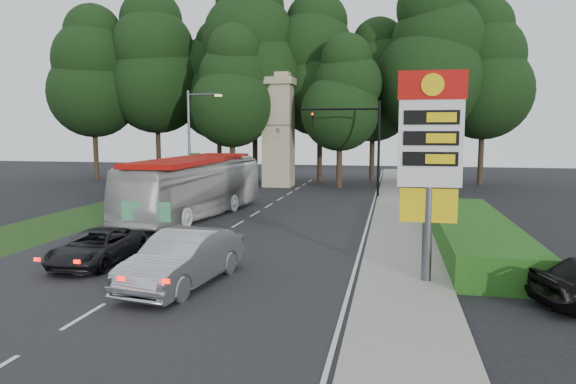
% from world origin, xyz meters
% --- Properties ---
extents(ground, '(120.00, 120.00, 0.00)m').
position_xyz_m(ground, '(0.00, 0.00, 0.00)').
color(ground, black).
rests_on(ground, ground).
extents(road_surface, '(14.00, 80.00, 0.02)m').
position_xyz_m(road_surface, '(0.00, 12.00, 0.01)').
color(road_surface, black).
rests_on(road_surface, ground).
extents(sidewalk_right, '(3.00, 80.00, 0.12)m').
position_xyz_m(sidewalk_right, '(8.50, 12.00, 0.06)').
color(sidewalk_right, gray).
rests_on(sidewalk_right, ground).
extents(grass_verge_left, '(5.00, 50.00, 0.02)m').
position_xyz_m(grass_verge_left, '(-9.50, 18.00, 0.01)').
color(grass_verge_left, '#193814').
rests_on(grass_verge_left, ground).
extents(hedge, '(3.00, 14.00, 1.20)m').
position_xyz_m(hedge, '(11.50, 8.00, 0.60)').
color(hedge, '#1C4D14').
rests_on(hedge, ground).
extents(gas_station_pylon, '(2.10, 0.45, 6.85)m').
position_xyz_m(gas_station_pylon, '(9.20, 1.99, 4.45)').
color(gas_station_pylon, '#59595E').
rests_on(gas_station_pylon, ground).
extents(traffic_signal_mast, '(6.10, 0.35, 7.20)m').
position_xyz_m(traffic_signal_mast, '(5.68, 24.00, 4.67)').
color(traffic_signal_mast, black).
rests_on(traffic_signal_mast, ground).
extents(streetlight_signs, '(2.75, 0.98, 8.00)m').
position_xyz_m(streetlight_signs, '(-6.99, 22.01, 4.44)').
color(streetlight_signs, '#59595E').
rests_on(streetlight_signs, ground).
extents(monument, '(3.00, 3.00, 10.05)m').
position_xyz_m(monument, '(-2.00, 30.00, 5.10)').
color(monument, tan).
rests_on(monument, ground).
extents(tree_far_west, '(8.96, 8.96, 17.60)m').
position_xyz_m(tree_far_west, '(-22.00, 33.00, 10.68)').
color(tree_far_west, '#2D2116').
rests_on(tree_far_west, ground).
extents(tree_west_mid, '(9.80, 9.80, 19.25)m').
position_xyz_m(tree_west_mid, '(-16.00, 35.00, 11.69)').
color(tree_west_mid, '#2D2116').
rests_on(tree_west_mid, ground).
extents(tree_west_near, '(8.40, 8.40, 16.50)m').
position_xyz_m(tree_west_near, '(-10.00, 37.00, 10.02)').
color(tree_west_near, '#2D2116').
rests_on(tree_west_near, ground).
extents(tree_center_left, '(10.08, 10.08, 19.80)m').
position_xyz_m(tree_center_left, '(-5.00, 33.00, 12.02)').
color(tree_center_left, '#2D2116').
rests_on(tree_center_left, ground).
extents(tree_center_right, '(9.24, 9.24, 18.15)m').
position_xyz_m(tree_center_right, '(1.00, 35.00, 11.02)').
color(tree_center_right, '#2D2116').
rests_on(tree_center_right, ground).
extents(tree_east_near, '(8.12, 8.12, 15.95)m').
position_xyz_m(tree_east_near, '(6.00, 37.00, 9.68)').
color(tree_east_near, '#2D2116').
rests_on(tree_east_near, ground).
extents(tree_east_mid, '(9.52, 9.52, 18.70)m').
position_xyz_m(tree_east_mid, '(11.00, 33.00, 11.35)').
color(tree_east_mid, '#2D2116').
rests_on(tree_east_mid, ground).
extents(tree_far_east, '(8.68, 8.68, 17.05)m').
position_xyz_m(tree_far_east, '(16.00, 35.00, 10.35)').
color(tree_far_east, '#2D2116').
rests_on(tree_far_east, ground).
extents(tree_monument_left, '(7.28, 7.28, 14.30)m').
position_xyz_m(tree_monument_left, '(-6.00, 29.00, 8.68)').
color(tree_monument_left, '#2D2116').
rests_on(tree_monument_left, ground).
extents(tree_monument_right, '(6.72, 6.72, 13.20)m').
position_xyz_m(tree_monument_right, '(3.50, 29.50, 8.01)').
color(tree_monument_right, '#2D2116').
rests_on(tree_monument_right, ground).
extents(transit_bus, '(4.54, 12.67, 3.45)m').
position_xyz_m(transit_bus, '(-3.18, 12.92, 1.73)').
color(transit_bus, beige).
rests_on(transit_bus, ground).
extents(sedan_silver, '(2.59, 5.57, 1.77)m').
position_xyz_m(sedan_silver, '(1.50, 0.23, 0.88)').
color(sedan_silver, '#A8AAB0').
rests_on(sedan_silver, ground).
extents(suv_charcoal, '(2.31, 4.68, 1.28)m').
position_xyz_m(suv_charcoal, '(-2.80, 2.14, 0.64)').
color(suv_charcoal, black).
rests_on(suv_charcoal, ground).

